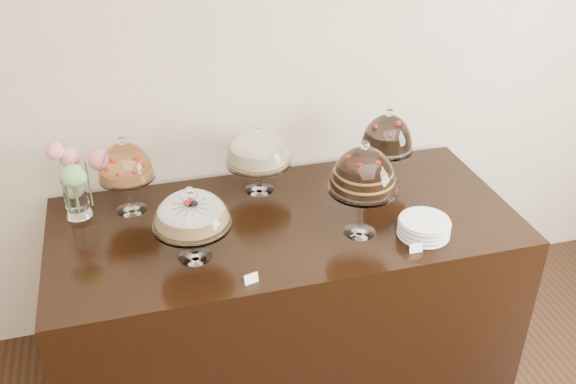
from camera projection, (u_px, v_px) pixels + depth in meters
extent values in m
cube|color=beige|center=(302.00, 56.00, 3.25)|extent=(5.00, 0.04, 3.00)
cube|color=black|center=(285.00, 293.00, 3.27)|extent=(2.20, 1.00, 0.90)
cone|color=white|center=(195.00, 254.00, 2.78)|extent=(0.15, 0.15, 0.02)
cylinder|color=white|center=(194.00, 239.00, 2.74)|extent=(0.03, 0.03, 0.14)
cylinder|color=white|center=(192.00, 224.00, 2.70)|extent=(0.33, 0.33, 0.01)
cylinder|color=tan|center=(192.00, 217.00, 2.68)|extent=(0.26, 0.26, 0.06)
sphere|color=red|center=(207.00, 204.00, 2.70)|extent=(0.02, 0.02, 0.02)
sphere|color=red|center=(177.00, 204.00, 2.69)|extent=(0.02, 0.02, 0.02)
sphere|color=red|center=(189.00, 218.00, 2.60)|extent=(0.02, 0.02, 0.02)
sphere|color=white|center=(189.00, 191.00, 2.62)|extent=(0.04, 0.04, 0.04)
cone|color=white|center=(360.00, 230.00, 2.95)|extent=(0.15, 0.15, 0.02)
cylinder|color=white|center=(361.00, 209.00, 2.89)|extent=(0.03, 0.03, 0.20)
cylinder|color=white|center=(362.00, 189.00, 2.84)|extent=(0.31, 0.31, 0.01)
cylinder|color=black|center=(363.00, 176.00, 2.80)|extent=(0.23, 0.23, 0.12)
sphere|color=red|center=(376.00, 159.00, 2.80)|extent=(0.02, 0.02, 0.02)
sphere|color=red|center=(359.00, 156.00, 2.82)|extent=(0.02, 0.02, 0.02)
sphere|color=red|center=(350.00, 162.00, 2.77)|extent=(0.02, 0.02, 0.02)
sphere|color=red|center=(360.00, 169.00, 2.72)|extent=(0.02, 0.02, 0.02)
sphere|color=red|center=(377.00, 167.00, 2.73)|extent=(0.02, 0.02, 0.02)
sphere|color=white|center=(365.00, 145.00, 2.73)|extent=(0.04, 0.04, 0.04)
cone|color=white|center=(259.00, 187.00, 3.28)|extent=(0.15, 0.15, 0.02)
cylinder|color=white|center=(259.00, 174.00, 3.24)|extent=(0.03, 0.03, 0.13)
cylinder|color=white|center=(259.00, 161.00, 3.20)|extent=(0.33, 0.33, 0.01)
cylinder|color=#F8E8C0|center=(258.00, 154.00, 3.18)|extent=(0.26, 0.26, 0.08)
sphere|color=white|center=(258.00, 127.00, 3.11)|extent=(0.04, 0.04, 0.04)
cone|color=white|center=(384.00, 177.00, 3.37)|extent=(0.15, 0.15, 0.02)
cylinder|color=white|center=(385.00, 162.00, 3.33)|extent=(0.03, 0.03, 0.15)
cylinder|color=white|center=(386.00, 148.00, 3.28)|extent=(0.27, 0.27, 0.01)
cylinder|color=black|center=(387.00, 140.00, 3.26)|extent=(0.21, 0.21, 0.09)
sphere|color=red|center=(397.00, 128.00, 3.26)|extent=(0.02, 0.02, 0.02)
sphere|color=red|center=(377.00, 128.00, 3.26)|extent=(0.02, 0.02, 0.02)
sphere|color=red|center=(390.00, 135.00, 3.18)|extent=(0.02, 0.02, 0.02)
sphere|color=white|center=(389.00, 113.00, 3.18)|extent=(0.04, 0.04, 0.04)
cone|color=white|center=(131.00, 207.00, 3.11)|extent=(0.15, 0.15, 0.02)
cylinder|color=white|center=(129.00, 191.00, 3.07)|extent=(0.03, 0.03, 0.15)
cylinder|color=white|center=(127.00, 176.00, 3.03)|extent=(0.27, 0.27, 0.01)
cylinder|color=#BB7336|center=(126.00, 172.00, 3.01)|extent=(0.23, 0.23, 0.04)
sphere|color=red|center=(138.00, 163.00, 3.03)|extent=(0.02, 0.02, 0.02)
sphere|color=red|center=(128.00, 161.00, 3.05)|extent=(0.02, 0.02, 0.02)
sphere|color=red|center=(115.00, 164.00, 3.02)|extent=(0.02, 0.02, 0.02)
sphere|color=red|center=(113.00, 170.00, 2.97)|extent=(0.02, 0.02, 0.02)
sphere|color=red|center=(123.00, 173.00, 2.95)|extent=(0.02, 0.02, 0.02)
sphere|color=red|center=(136.00, 170.00, 2.97)|extent=(0.02, 0.02, 0.02)
sphere|color=white|center=(122.00, 141.00, 2.93)|extent=(0.04, 0.04, 0.04)
cylinder|color=white|center=(76.00, 197.00, 3.03)|extent=(0.11, 0.11, 0.20)
cylinder|color=#476B2D|center=(89.00, 184.00, 3.02)|extent=(0.01, 0.01, 0.24)
sphere|color=pink|center=(100.00, 159.00, 2.98)|extent=(0.11, 0.11, 0.11)
cylinder|color=#476B2D|center=(73.00, 183.00, 3.02)|extent=(0.01, 0.01, 0.25)
sphere|color=pink|center=(68.00, 156.00, 2.98)|extent=(0.10, 0.10, 0.10)
cylinder|color=#476B2D|center=(67.00, 180.00, 2.97)|extent=(0.01, 0.01, 0.32)
sphere|color=pink|center=(55.00, 151.00, 2.88)|extent=(0.08, 0.08, 0.08)
cylinder|color=#476B2D|center=(76.00, 193.00, 2.95)|extent=(0.01, 0.01, 0.24)
sphere|color=#69A650|center=(73.00, 176.00, 2.84)|extent=(0.11, 0.11, 0.11)
cylinder|color=white|center=(423.00, 234.00, 2.93)|extent=(0.23, 0.23, 0.01)
cylinder|color=white|center=(423.00, 232.00, 2.92)|extent=(0.22, 0.22, 0.01)
cylinder|color=white|center=(423.00, 230.00, 2.92)|extent=(0.23, 0.23, 0.01)
cylinder|color=white|center=(424.00, 228.00, 2.91)|extent=(0.22, 0.22, 0.01)
cylinder|color=white|center=(424.00, 226.00, 2.91)|extent=(0.23, 0.23, 0.01)
cylinder|color=white|center=(424.00, 224.00, 2.90)|extent=(0.22, 0.22, 0.01)
cylinder|color=white|center=(424.00, 222.00, 2.89)|extent=(0.23, 0.23, 0.01)
cylinder|color=white|center=(425.00, 220.00, 2.89)|extent=(0.22, 0.22, 0.01)
cube|color=white|center=(251.00, 279.00, 2.62)|extent=(0.06, 0.03, 0.04)
cube|color=white|center=(416.00, 248.00, 2.81)|extent=(0.06, 0.02, 0.04)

